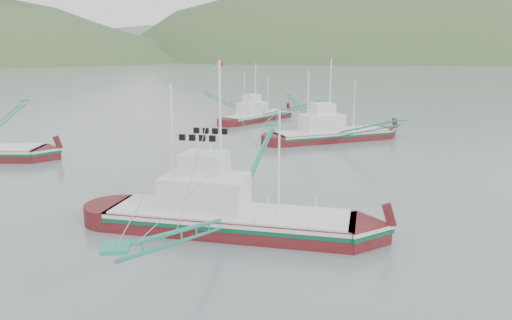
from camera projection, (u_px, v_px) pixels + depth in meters
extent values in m
plane|color=slate|center=(269.00, 228.00, 32.74)|extent=(1200.00, 1200.00, 0.00)
cube|color=#4D0C10|center=(230.00, 228.00, 32.10)|extent=(16.36, 9.71, 2.12)
cube|color=silver|center=(230.00, 215.00, 31.90)|extent=(16.09, 9.68, 0.23)
cube|color=#0A4C30|center=(230.00, 219.00, 31.96)|extent=(16.10, 9.70, 0.23)
cube|color=silver|center=(230.00, 211.00, 31.85)|extent=(15.54, 9.23, 0.13)
cube|color=silver|center=(205.00, 193.00, 31.95)|extent=(6.17, 5.08, 2.33)
cube|color=silver|center=(205.00, 164.00, 31.52)|extent=(3.41, 3.17, 1.48)
cylinder|color=white|center=(220.00, 139.00, 30.91)|extent=(0.17, 0.17, 9.54)
cylinder|color=white|center=(173.00, 148.00, 31.76)|extent=(0.15, 0.15, 8.11)
cylinder|color=white|center=(279.00, 164.00, 30.42)|extent=(0.13, 0.13, 6.68)
cube|color=#4D0C10|center=(332.00, 139.00, 62.73)|extent=(15.49, 7.10, 2.00)
cube|color=silver|center=(332.00, 132.00, 62.54)|extent=(15.21, 7.12, 0.22)
cube|color=#0A4C30|center=(332.00, 134.00, 62.60)|extent=(15.22, 7.14, 0.22)
cube|color=silver|center=(332.00, 131.00, 62.50)|extent=(14.71, 6.75, 0.12)
cube|color=silver|center=(322.00, 123.00, 61.75)|extent=(5.56, 4.19, 2.20)
cube|color=silver|center=(323.00, 109.00, 61.35)|extent=(3.01, 2.70, 1.40)
cylinder|color=white|center=(330.00, 95.00, 61.33)|extent=(0.16, 0.16, 8.99)
cylinder|color=white|center=(308.00, 102.00, 60.45)|extent=(0.14, 0.14, 7.64)
cylinder|color=white|center=(354.00, 105.00, 62.84)|extent=(0.12, 0.12, 6.29)
cube|color=#4D0C10|center=(257.00, 120.00, 79.44)|extent=(12.32, 11.51, 1.78)
cube|color=silver|center=(257.00, 115.00, 79.28)|extent=(12.17, 11.38, 0.20)
cube|color=#0A4C30|center=(257.00, 116.00, 79.33)|extent=(12.18, 11.40, 0.20)
cube|color=silver|center=(257.00, 114.00, 79.24)|extent=(11.71, 10.93, 0.11)
cube|color=silver|center=(252.00, 109.00, 78.03)|extent=(5.21, 5.08, 1.95)
cube|color=silver|center=(252.00, 98.00, 77.68)|extent=(3.02, 3.00, 1.24)
cylinder|color=white|center=(256.00, 89.00, 78.02)|extent=(0.14, 0.14, 8.00)
cylinder|color=white|center=(244.00, 94.00, 76.17)|extent=(0.12, 0.12, 6.80)
cylinder|color=white|center=(268.00, 95.00, 80.61)|extent=(0.11, 0.11, 5.60)
ellipsoid|color=#3B562C|center=(438.00, 58.00, 481.32)|extent=(684.00, 432.00, 306.00)
ellipsoid|color=slate|center=(212.00, 56.00, 577.01)|extent=(960.00, 400.00, 240.00)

